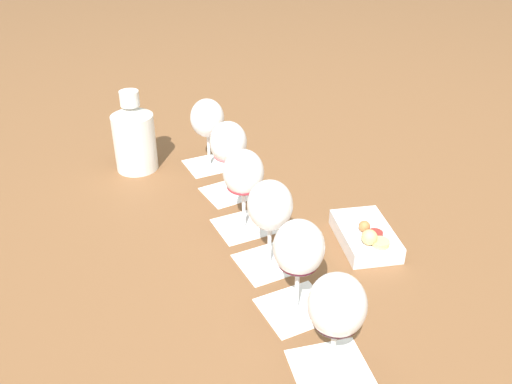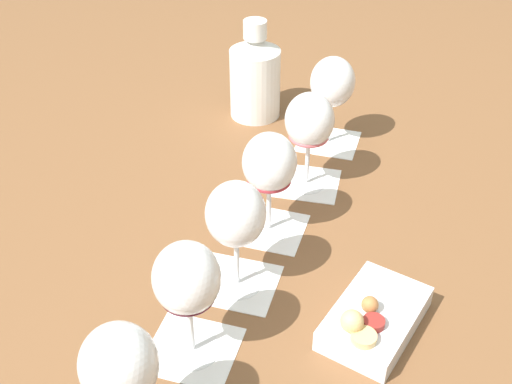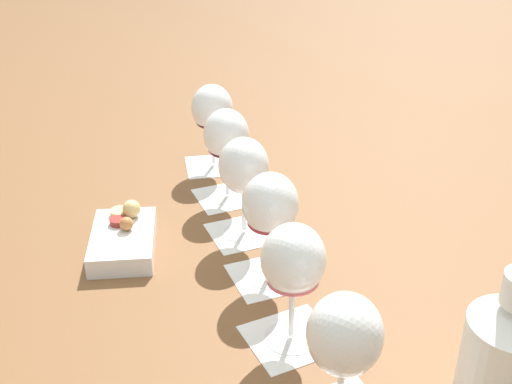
% 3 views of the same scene
% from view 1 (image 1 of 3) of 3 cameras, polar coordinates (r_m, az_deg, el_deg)
% --- Properties ---
extents(ground_plane, '(8.00, 8.00, 0.00)m').
position_cam_1_polar(ground_plane, '(1.09, -0.10, -5.29)').
color(ground_plane, brown).
extents(tasting_card_0, '(0.14, 0.14, 0.00)m').
position_cam_1_polar(tasting_card_0, '(1.38, -4.91, 2.89)').
color(tasting_card_0, white).
rests_on(tasting_card_0, ground_plane).
extents(tasting_card_1, '(0.13, 0.14, 0.00)m').
position_cam_1_polar(tasting_card_1, '(1.26, -2.78, -0.00)').
color(tasting_card_1, white).
rests_on(tasting_card_1, ground_plane).
extents(tasting_card_2, '(0.14, 0.14, 0.00)m').
position_cam_1_polar(tasting_card_2, '(1.14, -1.26, -3.57)').
color(tasting_card_2, white).
rests_on(tasting_card_2, ground_plane).
extents(tasting_card_3, '(0.14, 0.14, 0.00)m').
position_cam_1_polar(tasting_card_3, '(1.04, 1.40, -7.39)').
color(tasting_card_3, white).
rests_on(tasting_card_3, ground_plane).
extents(tasting_card_4, '(0.14, 0.14, 0.00)m').
position_cam_1_polar(tasting_card_4, '(0.94, 4.23, -12.11)').
color(tasting_card_4, white).
rests_on(tasting_card_4, ground_plane).
extents(tasting_card_5, '(0.15, 0.15, 0.00)m').
position_cam_1_polar(tasting_card_5, '(0.85, 7.87, -18.04)').
color(tasting_card_5, white).
rests_on(tasting_card_5, ground_plane).
extents(wine_glass_0, '(0.08, 0.08, 0.17)m').
position_cam_1_polar(wine_glass_0, '(1.33, -5.13, 7.42)').
color(wine_glass_0, white).
rests_on(wine_glass_0, tasting_card_0).
extents(wine_glass_1, '(0.08, 0.08, 0.17)m').
position_cam_1_polar(wine_glass_1, '(1.20, -2.92, 4.89)').
color(wine_glass_1, white).
rests_on(wine_glass_1, tasting_card_1).
extents(wine_glass_2, '(0.08, 0.08, 0.17)m').
position_cam_1_polar(wine_glass_2, '(1.07, -1.33, 1.69)').
color(wine_glass_2, white).
rests_on(wine_glass_2, tasting_card_2).
extents(wine_glass_3, '(0.08, 0.08, 0.17)m').
position_cam_1_polar(wine_glass_3, '(0.97, 1.48, -1.84)').
color(wine_glass_3, white).
rests_on(wine_glass_3, tasting_card_3).
extents(wine_glass_4, '(0.08, 0.08, 0.17)m').
position_cam_1_polar(wine_glass_4, '(0.87, 4.52, -6.32)').
color(wine_glass_4, white).
rests_on(wine_glass_4, tasting_card_4).
extents(wine_glass_5, '(0.08, 0.08, 0.17)m').
position_cam_1_polar(wine_glass_5, '(0.77, 8.49, -12.16)').
color(wine_glass_5, white).
rests_on(wine_glass_5, tasting_card_5).
extents(ceramic_vase, '(0.10, 0.10, 0.20)m').
position_cam_1_polar(ceramic_vase, '(1.36, -12.71, 5.76)').
color(ceramic_vase, white).
rests_on(ceramic_vase, ground_plane).
extents(snack_dish, '(0.19, 0.18, 0.06)m').
position_cam_1_polar(snack_dish, '(1.10, 11.48, -4.52)').
color(snack_dish, silver).
rests_on(snack_dish, ground_plane).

